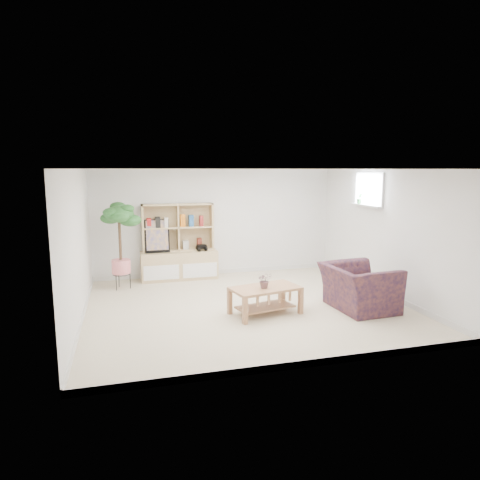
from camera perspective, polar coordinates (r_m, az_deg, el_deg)
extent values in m
cube|color=#C8B296|center=(7.68, 0.84, -8.79)|extent=(5.50, 5.00, 0.01)
cube|color=white|center=(7.30, 0.89, 9.42)|extent=(5.50, 5.00, 0.01)
cube|color=white|center=(9.80, -3.17, 2.35)|extent=(5.50, 0.01, 2.40)
cube|color=white|center=(5.09, 8.67, -4.29)|extent=(5.50, 0.01, 2.40)
cube|color=white|center=(7.15, -20.82, -0.85)|extent=(0.01, 5.00, 2.40)
cube|color=white|center=(8.57, 18.84, 0.85)|extent=(0.01, 5.00, 2.40)
cube|color=silver|center=(8.97, 16.44, 4.42)|extent=(0.14, 1.00, 0.04)
imported|color=#296535|center=(7.08, 3.31, -5.37)|extent=(0.24, 0.21, 0.26)
imported|color=#0D0E34|center=(7.68, 15.57, -5.72)|extent=(1.10, 1.25, 0.88)
imported|color=#1F501E|center=(9.18, 15.65, 5.36)|extent=(0.14, 0.13, 0.22)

